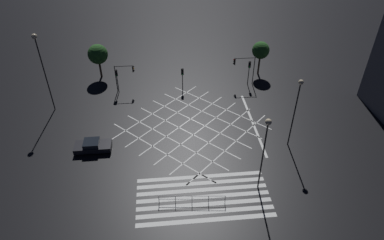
% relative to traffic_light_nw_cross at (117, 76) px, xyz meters
% --- Properties ---
extents(ground_plane, '(200.00, 200.00, 0.00)m').
position_rel_traffic_light_nw_cross_xyz_m(ground_plane, '(9.49, -8.92, -2.58)').
color(ground_plane, black).
extents(road_markings, '(19.19, 23.76, 0.01)m').
position_rel_traffic_light_nw_cross_xyz_m(road_markings, '(9.88, -15.63, -2.58)').
color(road_markings, silver).
rests_on(road_markings, ground_plane).
extents(traffic_light_nw_cross, '(0.36, 0.39, 3.61)m').
position_rel_traffic_light_nw_cross_xyz_m(traffic_light_nw_cross, '(0.00, 0.00, 0.00)').
color(traffic_light_nw_cross, black).
rests_on(traffic_light_nw_cross, ground_plane).
extents(traffic_light_median_north, '(0.36, 0.39, 3.24)m').
position_rel_traffic_light_nw_cross_xyz_m(traffic_light_median_north, '(9.03, 0.14, -0.26)').
color(traffic_light_median_north, black).
rests_on(traffic_light_median_north, ground_plane).
extents(traffic_light_nw_main, '(2.74, 0.36, 4.01)m').
position_rel_traffic_light_nw_cross_xyz_m(traffic_light_nw_main, '(1.20, 0.45, 0.38)').
color(traffic_light_nw_main, black).
rests_on(traffic_light_nw_main, ground_plane).
extents(traffic_light_ne_cross, '(0.36, 0.39, 3.72)m').
position_rel_traffic_light_nw_cross_xyz_m(traffic_light_ne_cross, '(18.59, 0.46, 0.08)').
color(traffic_light_ne_cross, black).
rests_on(traffic_light_ne_cross, ground_plane).
extents(traffic_light_ne_main, '(3.15, 0.36, 4.32)m').
position_rel_traffic_light_nw_cross_xyz_m(traffic_light_ne_main, '(17.72, 0.62, 0.63)').
color(traffic_light_ne_main, black).
rests_on(traffic_light_ne_main, ground_plane).
extents(street_lamp_east, '(0.64, 0.64, 10.38)m').
position_rel_traffic_light_nw_cross_xyz_m(street_lamp_east, '(-8.04, -3.44, 5.30)').
color(street_lamp_east, black).
rests_on(street_lamp_east, ground_plane).
extents(street_lamp_west, '(0.54, 0.54, 8.42)m').
position_rel_traffic_light_nw_cross_xyz_m(street_lamp_west, '(20.07, -13.30, 3.51)').
color(street_lamp_west, black).
rests_on(street_lamp_west, ground_plane).
extents(street_lamp_far, '(0.59, 0.59, 8.28)m').
position_rel_traffic_light_nw_cross_xyz_m(street_lamp_far, '(15.03, -19.35, 3.64)').
color(street_lamp_far, black).
rests_on(street_lamp_far, ground_plane).
extents(street_tree_near, '(2.90, 2.90, 5.19)m').
position_rel_traffic_light_nw_cross_xyz_m(street_tree_near, '(-2.95, 4.88, 1.13)').
color(street_tree_near, '#473323').
rests_on(street_tree_near, ground_plane).
extents(street_tree_far, '(2.56, 2.56, 5.16)m').
position_rel_traffic_light_nw_cross_xyz_m(street_tree_far, '(20.93, 3.61, 1.27)').
color(street_tree_far, '#473323').
rests_on(street_tree_far, ground_plane).
extents(waiting_car, '(4.06, 1.86, 1.23)m').
position_rel_traffic_light_nw_cross_xyz_m(waiting_car, '(-1.93, -12.12, -2.00)').
color(waiting_car, black).
rests_on(waiting_car, ground_plane).
extents(pedestrian_railing, '(6.20, 0.65, 1.05)m').
position_rel_traffic_light_nw_cross_xyz_m(pedestrian_railing, '(8.33, -20.81, -1.91)').
color(pedestrian_railing, gray).
rests_on(pedestrian_railing, ground_plane).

